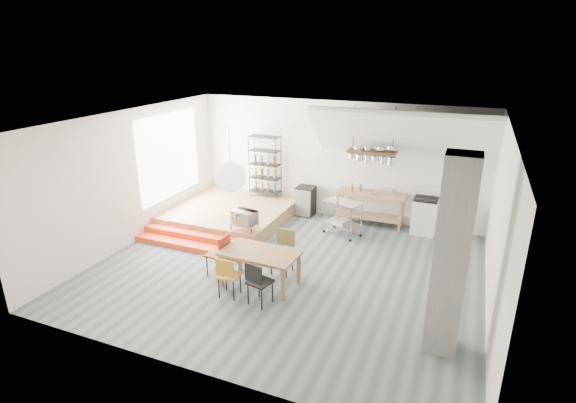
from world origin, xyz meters
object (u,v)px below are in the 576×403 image
at_px(mini_fridge, 306,201).
at_px(rolling_cart, 343,213).
at_px(stove, 425,215).
at_px(dining_table, 260,255).

bearing_deg(mini_fridge, rolling_cart, -35.46).
xyz_separation_m(rolling_cart, mini_fridge, (-1.36, 0.97, -0.16)).
height_order(stove, dining_table, stove).
height_order(dining_table, rolling_cart, rolling_cart).
relative_size(dining_table, rolling_cart, 1.54).
xyz_separation_m(stove, mini_fridge, (-3.25, 0.04, -0.07)).
bearing_deg(mini_fridge, dining_table, -82.63).
bearing_deg(stove, dining_table, -124.51).
relative_size(dining_table, mini_fridge, 1.88).
height_order(stove, rolling_cart, stove).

